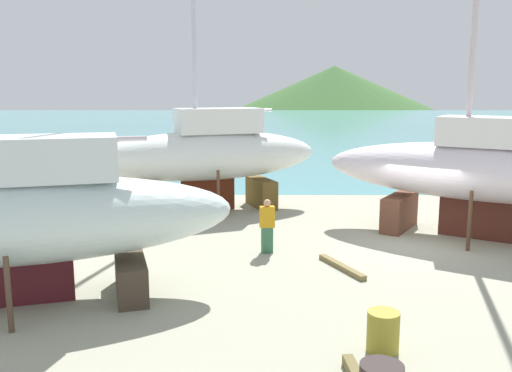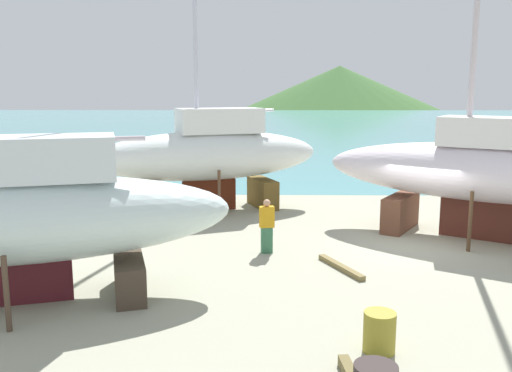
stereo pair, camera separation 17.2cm
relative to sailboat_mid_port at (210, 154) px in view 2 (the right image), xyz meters
The scene contains 10 objects.
ground_plane 11.00m from the sailboat_mid_port, 48.43° to the right, with size 46.27×46.27×0.00m, color #9C9A84.
sea_water 60.43m from the sailboat_mid_port, 83.23° to the left, with size 160.11×112.86×0.01m, color teal.
headland_hill 157.96m from the sailboat_mid_port, 80.59° to the left, with size 116.43×116.43×25.46m, color #375F2D.
sailboat_mid_port is the anchor object (origin of this frame).
sailboat_small_center 10.42m from the sailboat_mid_port, 24.30° to the right, with size 10.68×8.05×16.76m.
sailboat_large_starboard 10.67m from the sailboat_mid_port, 108.66° to the right, with size 10.43×5.45×17.67m.
worker 6.52m from the sailboat_mid_port, 68.33° to the right, with size 0.48×0.33×1.69m.
barrel_ochre 13.23m from the sailboat_mid_port, 69.91° to the right, with size 0.62×0.62×0.79m, color olive.
barrel_rust_far 6.03m from the sailboat_mid_port, 159.60° to the right, with size 0.59×0.59×0.93m, color #312B2A.
timber_long_fore 8.96m from the sailboat_mid_port, 59.27° to the right, with size 2.15×0.19×0.14m, color olive.
Camera 2 is at (-4.81, -16.95, 4.95)m, focal length 38.05 mm.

